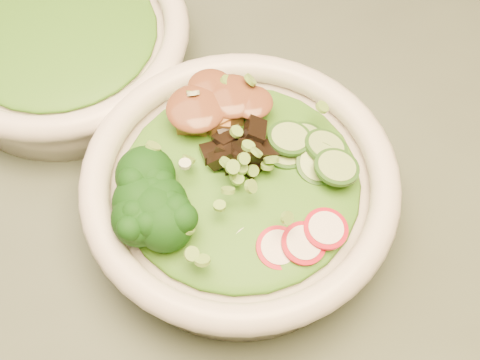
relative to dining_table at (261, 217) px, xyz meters
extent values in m
cube|color=#4A5848|center=(0.00, 0.00, 0.10)|extent=(1.20, 0.80, 0.03)
cylinder|color=silver|center=(-0.03, -0.05, 0.14)|extent=(0.22, 0.22, 0.05)
torus|color=silver|center=(-0.03, -0.05, 0.17)|extent=(0.25, 0.25, 0.02)
cylinder|color=silver|center=(-0.16, 0.14, 0.14)|extent=(0.21, 0.21, 0.05)
torus|color=silver|center=(-0.16, 0.14, 0.17)|extent=(0.24, 0.24, 0.02)
ellipsoid|color=#286815|center=(-0.03, -0.05, 0.17)|extent=(0.19, 0.19, 0.02)
ellipsoid|color=#286815|center=(-0.16, 0.14, 0.17)|extent=(0.16, 0.16, 0.02)
ellipsoid|color=brown|center=(-0.04, 0.01, 0.19)|extent=(0.06, 0.05, 0.01)
camera|label=1|loc=(-0.09, -0.31, 0.61)|focal=50.00mm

